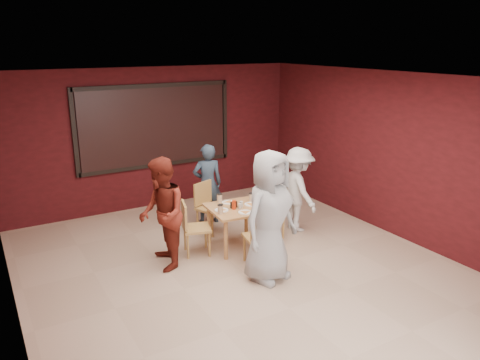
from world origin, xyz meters
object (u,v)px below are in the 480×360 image
diner_left (162,214)px  diner_right (298,190)px  dining_table (237,212)px  diner_back (208,184)px  chair_front (261,235)px  chair_right (272,209)px  diner_front (269,216)px  chair_left (192,225)px  chair_back (208,204)px

diner_left → diner_right: size_ratio=1.11×
dining_table → diner_back: 1.24m
dining_table → chair_front: size_ratio=1.06×
chair_front → chair_right: 1.12m
diner_front → diner_back: diner_front is taller
chair_right → diner_left: diner_left is taller
chair_front → diner_back: size_ratio=0.59×
chair_right → diner_right: 0.63m
diner_back → chair_right: bearing=132.5°
chair_front → chair_right: chair_right is taller
chair_left → diner_front: (0.61, -1.27, 0.45)m
diner_front → chair_right: bearing=37.8°
dining_table → diner_front: (-0.13, -1.15, 0.33)m
chair_back → diner_left: bearing=-142.6°
chair_back → diner_back: 0.49m
chair_back → diner_back: bearing=63.7°
chair_back → diner_right: diner_right is taller
dining_table → chair_front: 0.80m
diner_back → diner_right: 1.66m
diner_left → diner_right: bearing=105.2°
chair_left → diner_front: 1.48m
diner_front → chair_back: bearing=72.7°
chair_right → diner_front: size_ratio=0.48×
chair_front → chair_back: (-0.07, 1.64, 0.00)m
chair_front → chair_left: bearing=127.9°
chair_front → diner_back: 2.04m
chair_front → diner_right: diner_right is taller
diner_front → diner_left: (-1.16, 1.08, -0.10)m
chair_back → diner_right: size_ratio=0.59×
dining_table → chair_back: bearing=96.6°
chair_left → diner_front: size_ratio=0.46×
chair_right → diner_left: size_ratio=0.53×
chair_back → chair_left: size_ratio=1.03×
chair_right → diner_right: bearing=5.9°
chair_right → dining_table: bearing=-177.2°
diner_front → diner_left: 1.59m
dining_table → chair_left: bearing=170.8°
diner_right → chair_right: bearing=101.0°
dining_table → chair_front: bearing=-92.2°
chair_left → diner_right: diner_right is taller
dining_table → chair_left: 0.76m
chair_back → diner_front: 2.04m
chair_right → diner_left: bearing=-177.1°
diner_left → diner_right: (2.60, 0.16, -0.09)m
chair_front → chair_back: bearing=92.4°
diner_left → diner_back: bearing=144.7°
chair_left → diner_back: size_ratio=0.58×
diner_right → diner_front: bearing=136.0°
dining_table → diner_back: diner_back is taller
chair_front → diner_front: 0.57m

